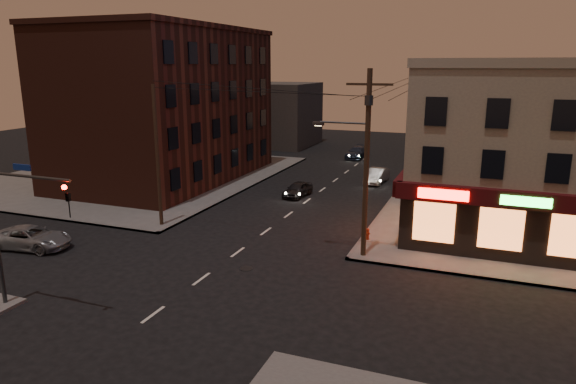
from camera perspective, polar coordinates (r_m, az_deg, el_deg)
The scene contains 17 objects.
ground at distance 26.12m, azimuth -9.60°, elevation -9.51°, with size 120.00×120.00×0.00m, color black.
sidewalk_ne at distance 41.14m, azimuth 28.07°, elevation -2.13°, with size 24.00×28.00×0.15m, color #514F4C.
sidewalk_nw at distance 50.93m, azimuth -16.23°, elevation 1.82°, with size 24.00×28.00×0.15m, color #514F4C.
pizza_building at distance 34.42m, azimuth 26.66°, elevation 4.18°, with size 15.85×12.85×10.50m.
brick_apartment at distance 47.97m, azimuth -13.39°, elevation 9.22°, with size 12.00×20.00×13.00m, color #441F16.
bg_building_ne_a at distance 58.88m, azimuth 22.58°, elevation 6.27°, with size 10.00×12.00×7.00m, color #3F3D3A.
bg_building_nw at distance 67.77m, azimuth -1.09°, elevation 8.63°, with size 9.00×10.00×8.00m, color #3F3D3A.
bg_building_ne_b at distance 72.83m, azimuth 20.80°, elevation 7.32°, with size 8.00×8.00×6.00m, color #3F3D3A.
utility_pole_main at distance 27.29m, azimuth 8.52°, elevation 4.20°, with size 4.20×0.44×10.00m.
utility_pole_far at distance 53.08m, azimuth 14.96°, elevation 7.38°, with size 0.26×0.26×9.00m, color #382619.
utility_pole_west at distance 33.65m, azimuth -14.30°, elevation 3.84°, with size 0.24×0.24×9.00m, color #382619.
traffic_signal at distance 24.21m, azimuth -28.42°, elevation -2.52°, with size 4.49×0.32×6.47m.
suv_cross at distance 33.12m, azimuth -26.66°, elevation -4.56°, with size 2.13×4.61×1.28m, color gray.
sedan_near at distance 41.13m, azimuth 1.08°, elevation 0.30°, with size 1.40×3.48×1.19m, color black.
sedan_mid at distance 46.58m, azimuth 9.82°, elevation 1.79°, with size 1.38×3.95×1.30m, color slate.
sedan_far at distance 58.70m, azimuth 7.69°, elevation 4.37°, with size 1.80×4.43×1.29m, color #1B2537.
fire_hydrant at distance 31.05m, azimuth 8.82°, elevation -4.57°, with size 0.32×0.32×0.71m.
Camera 1 is at (12.52, -20.46, 10.33)m, focal length 32.00 mm.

